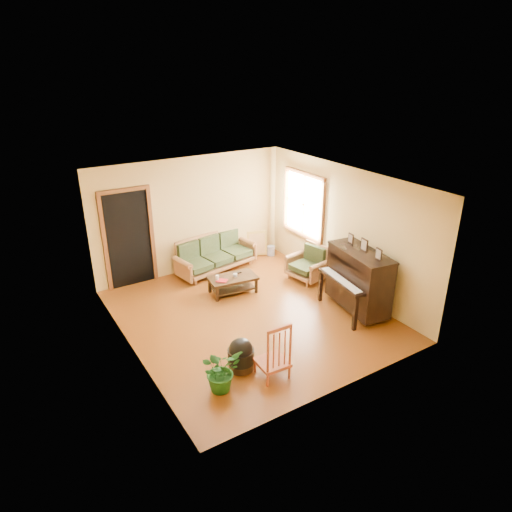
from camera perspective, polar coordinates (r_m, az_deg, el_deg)
floor at (r=8.77m, az=-0.74°, el=-7.41°), size 5.00×5.00×0.00m
doorway at (r=9.88m, az=-15.60°, el=1.97°), size 1.08×0.16×2.05m
window at (r=10.31m, az=6.01°, el=6.41°), size 0.12×1.36×1.46m
sofa at (r=10.43m, az=-5.00°, el=0.27°), size 2.02×1.12×0.82m
coffee_table at (r=9.51m, az=-2.91°, el=-3.60°), size 1.04×0.64×0.36m
armchair at (r=10.03m, az=6.36°, el=-0.89°), size 0.87×0.90×0.78m
piano at (r=8.88m, az=12.70°, el=-3.09°), size 1.02×1.50×1.23m
footstool at (r=7.31m, az=-1.89°, el=-12.61°), size 0.51×0.51×0.40m
red_chair at (r=7.01m, az=2.06°, el=-11.52°), size 0.48×0.52×0.97m
leaning_frame at (r=11.23m, az=0.11°, el=1.61°), size 0.49×0.29×0.65m
ceramic_crock at (r=11.32m, az=1.88°, el=0.67°), size 0.25×0.25×0.24m
potted_plant at (r=6.86m, az=-4.42°, el=-14.04°), size 0.68×0.61×0.66m
book at (r=9.20m, az=-4.45°, el=-3.31°), size 0.26×0.27×0.02m
candle at (r=9.28m, az=-4.86°, el=-2.74°), size 0.09×0.09×0.11m
glass_jar at (r=9.45m, az=-2.61°, el=-2.39°), size 0.11×0.11×0.06m
remote at (r=9.59m, az=-2.32°, el=-2.11°), size 0.17×0.06×0.02m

